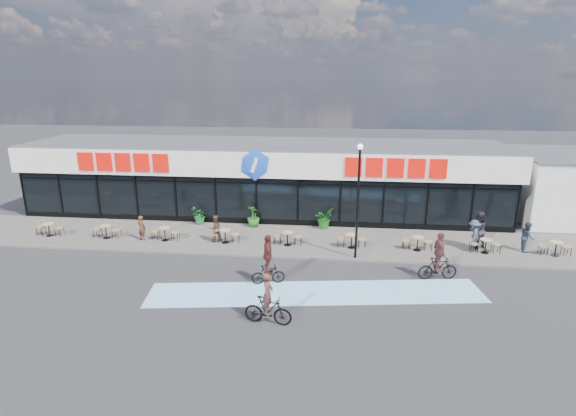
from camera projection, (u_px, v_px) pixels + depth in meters
The scene contains 25 objects.
ground at pixel (231, 273), 20.69m from camera, with size 120.00×120.00×0.00m, color #28282B.
sidewalk at pixel (249, 239), 24.97m from camera, with size 44.00×5.00×0.10m, color #605C55.
bike_lane at pixel (316, 293), 18.85m from camera, with size 14.00×2.20×0.01m, color #7FC9F0.
building at pixel (264, 177), 29.50m from camera, with size 30.60×6.57×4.75m.
lamp_post at pixel (358, 193), 21.32m from camera, with size 0.28×0.28×5.65m.
bistro_set_0 at pixel (50, 228), 25.23m from camera, with size 1.54×0.62×0.90m.
bistro_set_1 at pixel (107, 230), 24.88m from camera, with size 1.54×0.62×0.90m.
bistro_set_2 at pixel (165, 232), 24.53m from camera, with size 1.54×0.62×0.90m.
bistro_set_3 at pixel (226, 234), 24.18m from camera, with size 1.54×0.62×0.90m.
bistro_set_4 at pixel (288, 236), 23.84m from camera, with size 1.54×0.62×0.90m.
bistro_set_5 at pixel (352, 239), 23.49m from camera, with size 1.54×0.62×0.90m.
bistro_set_6 at pixel (417, 241), 23.14m from camera, with size 1.54×0.62×0.90m.
bistro_set_7 at pixel (485, 244), 22.79m from camera, with size 1.54×0.62×0.90m.
bistro_set_8 at pixel (555, 246), 22.44m from camera, with size 1.54×0.62×0.90m.
potted_plant_left at pixel (199, 216), 27.10m from camera, with size 0.94×0.82×1.05m, color #1D6725.
potted_plant_mid at pixel (253, 216), 26.66m from camera, with size 0.72×0.72×1.29m, color #22621C.
potted_plant_right at pixel (324, 218), 26.43m from camera, with size 1.08×0.93×1.20m, color #1B5F1C.
patron_left at pixel (142, 228), 24.43m from camera, with size 0.51×0.34×1.41m, color #4D2D1B.
patron_right at pixel (215, 228), 24.20m from camera, with size 0.73×0.57×1.49m, color brown.
pedestrian_a at pixel (473, 235), 23.07m from camera, with size 1.04×0.60×1.60m, color #343B51.
pedestrian_b at pixel (527, 237), 22.88m from camera, with size 0.75×0.59×1.55m, color #29313F.
pedestrian_c at pixel (478, 230), 23.25m from camera, with size 0.96×0.75×1.98m, color black.
cyclist_a at pixel (268, 262), 19.40m from camera, with size 1.53×1.14×2.27m.
cyclist_b at pixel (438, 261), 19.84m from camera, with size 1.81×1.10×2.23m.
cyclist_c at pixel (268, 306), 16.31m from camera, with size 1.86×0.75×2.01m.
Camera 1 is at (4.68, -18.59, 8.76)m, focal length 28.00 mm.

